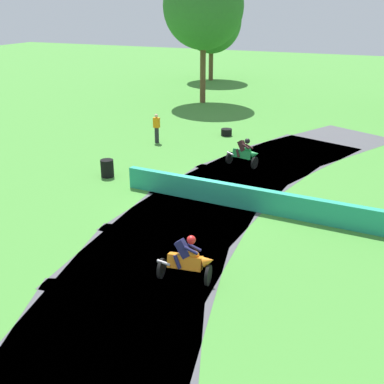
{
  "coord_description": "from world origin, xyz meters",
  "views": [
    {
      "loc": [
        6.68,
        -16.95,
        7.58
      ],
      "look_at": [
        0.0,
        -1.43,
        0.9
      ],
      "focal_mm": 45.75,
      "sensor_mm": 36.0,
      "label": 1
    }
  ],
  "objects_px": {
    "motorcycle_chase_orange": "(188,260)",
    "track_marshal": "(157,128)",
    "tire_stack_mid_a": "(107,168)",
    "tire_stack_near": "(226,132)",
    "motorcycle_lead_green": "(244,153)"
  },
  "relations": [
    {
      "from": "motorcycle_chase_orange",
      "to": "track_marshal",
      "type": "relative_size",
      "value": 1.03
    },
    {
      "from": "tire_stack_mid_a",
      "to": "tire_stack_near",
      "type": "bearing_deg",
      "value": 74.06
    },
    {
      "from": "track_marshal",
      "to": "motorcycle_chase_orange",
      "type": "bearing_deg",
      "value": -59.42
    },
    {
      "from": "tire_stack_mid_a",
      "to": "track_marshal",
      "type": "relative_size",
      "value": 0.49
    },
    {
      "from": "motorcycle_chase_orange",
      "to": "tire_stack_near",
      "type": "bearing_deg",
      "value": 105.6
    },
    {
      "from": "tire_stack_mid_a",
      "to": "track_marshal",
      "type": "xyz_separation_m",
      "value": [
        -0.55,
        6.03,
        0.42
      ]
    },
    {
      "from": "motorcycle_chase_orange",
      "to": "track_marshal",
      "type": "bearing_deg",
      "value": 120.58
    },
    {
      "from": "motorcycle_lead_green",
      "to": "motorcycle_chase_orange",
      "type": "height_order",
      "value": "same"
    },
    {
      "from": "tire_stack_near",
      "to": "motorcycle_lead_green",
      "type": "bearing_deg",
      "value": -61.95
    },
    {
      "from": "track_marshal",
      "to": "motorcycle_lead_green",
      "type": "bearing_deg",
      "value": -19.6
    },
    {
      "from": "motorcycle_chase_orange",
      "to": "track_marshal",
      "type": "xyz_separation_m",
      "value": [
        -7.5,
        12.69,
        0.17
      ]
    },
    {
      "from": "motorcycle_lead_green",
      "to": "tire_stack_mid_a",
      "type": "xyz_separation_m",
      "value": [
        -5.27,
        -3.95,
        -0.25
      ]
    },
    {
      "from": "tire_stack_near",
      "to": "tire_stack_mid_a",
      "type": "xyz_separation_m",
      "value": [
        -2.57,
        -9.01,
        0.2
      ]
    },
    {
      "from": "motorcycle_lead_green",
      "to": "tire_stack_near",
      "type": "height_order",
      "value": "motorcycle_lead_green"
    },
    {
      "from": "tire_stack_mid_a",
      "to": "track_marshal",
      "type": "height_order",
      "value": "track_marshal"
    }
  ]
}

